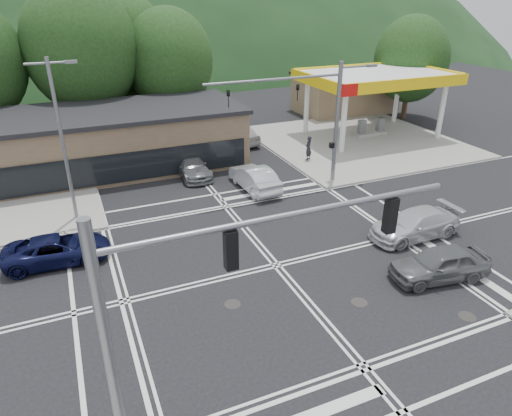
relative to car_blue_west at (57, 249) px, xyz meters
name	(u,v)px	position (x,y,z in m)	size (l,w,h in m)	color
ground	(276,265)	(9.59, -4.49, -0.68)	(120.00, 120.00, 0.00)	black
sidewalk_ne	(358,141)	(24.59, 10.51, -0.60)	(16.00, 16.00, 0.15)	gray
gas_station_canopy	(376,79)	(26.58, 11.50, 4.36)	(12.32, 8.34, 5.75)	silver
convenience_store	(345,94)	(29.59, 20.51, 1.22)	(10.00, 6.00, 3.80)	#846B4F
commercial_row	(72,146)	(1.59, 12.51, 1.32)	(24.00, 8.00, 4.00)	brown
hill_north	(94,52)	(9.59, 85.51, -0.68)	(252.00, 126.00, 140.00)	#183317
tree_n_b	(81,48)	(3.59, 19.51, 7.11)	(9.00, 9.00, 12.98)	#382619
tree_n_c	(169,60)	(10.59, 19.51, 5.81)	(7.60, 7.60, 10.87)	#382619
tree_n_e	(125,49)	(7.59, 23.51, 6.46)	(8.40, 8.40, 11.98)	#382619
tree_ne	(411,59)	(33.59, 15.51, 5.16)	(7.20, 7.20, 9.99)	#382619
streetlight_nw	(62,134)	(1.15, 4.51, 4.37)	(2.50, 0.25, 9.00)	slate
signal_mast_ne	(321,110)	(16.54, 3.71, 4.39)	(11.65, 0.30, 8.00)	slate
signal_mast_sw	(185,314)	(3.20, -12.69, 4.44)	(9.14, 0.28, 8.00)	slate
car_blue_west	(57,249)	(0.00, 0.00, 0.00)	(2.25, 4.89, 1.36)	black
car_grey_center	(440,264)	(15.94, -8.37, 0.10)	(1.83, 4.55, 1.55)	#56595A
car_silver_east	(415,224)	(17.59, -4.79, 0.07)	(2.09, 5.13, 1.49)	#B9BCC1
car_queue_a	(254,178)	(12.26, 4.51, 0.12)	(1.69, 4.85, 1.60)	silver
car_queue_b	(240,133)	(15.09, 14.37, 0.16)	(1.98, 4.92, 1.67)	#B3B2AE
car_northbound	(191,166)	(9.09, 8.53, 0.02)	(1.97, 4.84, 1.41)	slate
pedestrian	(308,148)	(18.15, 7.85, 0.41)	(0.68, 0.45, 1.87)	black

